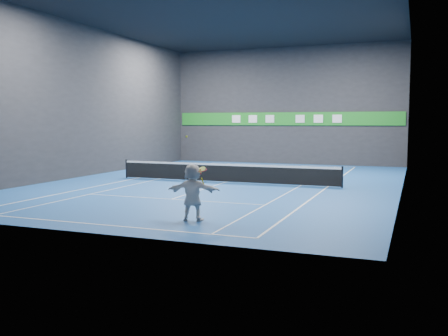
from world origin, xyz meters
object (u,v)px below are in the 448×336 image
at_px(player, 193,192).
at_px(tennis_racket, 202,171).
at_px(tennis_net, 225,172).
at_px(tennis_ball, 187,137).

xyz_separation_m(player, tennis_racket, (0.33, 0.05, 0.69)).
height_order(player, tennis_net, player).
height_order(tennis_ball, tennis_racket, tennis_ball).
distance_m(player, tennis_ball, 1.83).
relative_size(tennis_net, tennis_racket, 19.48).
bearing_deg(tennis_racket, tennis_ball, -177.27).
xyz_separation_m(player, tennis_net, (-2.76, 10.23, -0.41)).
distance_m(player, tennis_net, 10.60).
bearing_deg(tennis_ball, player, -5.64).
bearing_deg(tennis_net, tennis_racket, -73.15).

